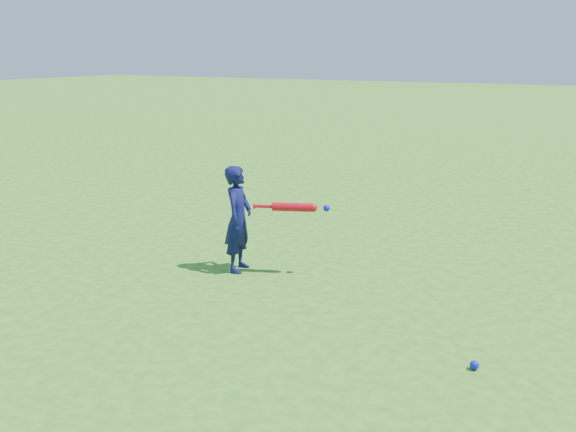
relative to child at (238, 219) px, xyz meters
name	(u,v)px	position (x,y,z in m)	size (l,w,h in m)	color
ground	(248,257)	(-0.16, 0.41, -0.54)	(80.00, 80.00, 0.00)	#30761C
child	(238,219)	(0.00, 0.00, 0.00)	(0.39, 0.26, 1.07)	#0E1045
ground_ball_blue	(474,365)	(2.60, -0.97, -0.50)	(0.07, 0.07, 0.07)	#0C14CF
bat_swing	(296,207)	(0.56, 0.17, 0.15)	(0.71, 0.33, 0.09)	red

